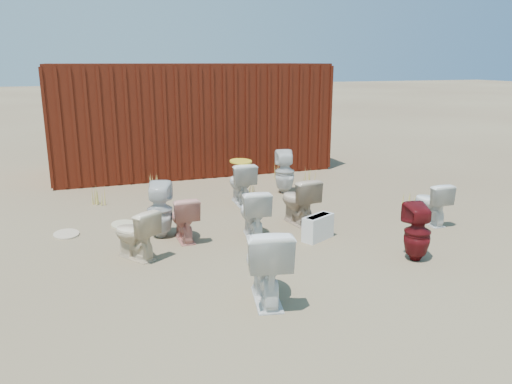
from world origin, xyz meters
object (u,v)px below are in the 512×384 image
object	(u,v)px
toilet_front_c	(254,213)
toilet_back_a	(160,210)
toilet_back_beige_left	(135,234)
toilet_back_yellowlid	(241,183)
toilet_front_maroon	(417,232)
toilet_back_beige_right	(298,201)
loose_tank	(318,228)
toilet_front_e	(431,203)
toilet_front_pink	(184,218)
toilet_front_a	(266,263)
toilet_back_e	(285,172)
shipping_container	(189,117)

from	to	relation	value
toilet_front_c	toilet_back_a	xyz separation A→B (m)	(-1.25, 0.45, 0.04)
toilet_back_beige_left	toilet_back_yellowlid	distance (m)	2.84
toilet_front_maroon	toilet_back_beige_right	world-z (taller)	same
toilet_front_c	loose_tank	world-z (taller)	toilet_front_c
toilet_front_c	toilet_front_e	distance (m)	2.81
toilet_front_maroon	toilet_front_e	xyz separation A→B (m)	(1.14, 1.17, -0.04)
loose_tank	toilet_back_beige_right	bearing A→B (deg)	60.24
toilet_front_pink	toilet_front_maroon	distance (m)	3.12
toilet_front_a	toilet_back_beige_right	bearing A→B (deg)	-109.60
toilet_front_pink	toilet_front_maroon	xyz separation A→B (m)	(2.62, -1.71, 0.05)
toilet_front_pink	toilet_front_e	xyz separation A→B (m)	(3.75, -0.54, 0.01)
toilet_front_maroon	toilet_back_e	bearing A→B (deg)	-76.62
toilet_front_e	toilet_back_yellowlid	size ratio (longest dim) A/B	0.88
toilet_front_maroon	toilet_back_beige_right	distance (m)	2.00
toilet_front_maroon	shipping_container	bearing A→B (deg)	-68.13
toilet_back_a	toilet_back_beige_left	world-z (taller)	toilet_back_a
toilet_front_c	toilet_back_yellowlid	distance (m)	1.76
toilet_back_yellowlid	toilet_front_c	bearing A→B (deg)	80.60
toilet_front_a	loose_tank	world-z (taller)	toilet_front_a
toilet_back_beige_right	toilet_front_e	bearing A→B (deg)	153.04
toilet_back_beige_right	loose_tank	distance (m)	0.77
loose_tank	toilet_back_a	bearing A→B (deg)	130.31
toilet_front_a	toilet_back_a	xyz separation A→B (m)	(-0.73, 2.34, -0.02)
toilet_front_e	shipping_container	bearing A→B (deg)	-62.32
toilet_back_e	toilet_back_beige_right	bearing A→B (deg)	87.62
toilet_front_maroon	toilet_back_e	xyz separation A→B (m)	(-0.27, 3.65, 0.04)
toilet_back_beige_left	loose_tank	world-z (taller)	toilet_back_beige_left
toilet_front_a	toilet_front_maroon	xyz separation A→B (m)	(2.18, 0.40, -0.05)
toilet_front_e	toilet_back_beige_right	xyz separation A→B (m)	(-1.94, 0.67, 0.04)
toilet_back_e	shipping_container	bearing A→B (deg)	-53.29
toilet_back_a	toilet_back_e	xyz separation A→B (m)	(2.63, 1.71, 0.01)
loose_tank	toilet_front_pink	bearing A→B (deg)	133.59
toilet_front_c	toilet_front_maroon	xyz separation A→B (m)	(1.65, -1.50, 0.01)
toilet_back_yellowlid	shipping_container	bearing A→B (deg)	-84.05
toilet_back_yellowlid	loose_tank	bearing A→B (deg)	104.74
toilet_front_pink	toilet_front_e	bearing A→B (deg)	171.29
toilet_front_e	toilet_back_beige_left	bearing A→B (deg)	0.62
toilet_front_a	loose_tank	distance (m)	2.02
toilet_front_e	toilet_back_yellowlid	bearing A→B (deg)	-38.61
toilet_front_c	toilet_back_yellowlid	world-z (taller)	toilet_back_yellowlid
toilet_front_e	toilet_back_e	distance (m)	2.85
toilet_back_beige_left	toilet_back_yellowlid	size ratio (longest dim) A/B	0.87
toilet_front_c	toilet_back_a	distance (m)	1.33
toilet_front_e	toilet_back_a	xyz separation A→B (m)	(-4.04, 0.77, 0.07)
shipping_container	loose_tank	bearing A→B (deg)	-83.24
toilet_back_e	loose_tank	size ratio (longest dim) A/B	1.63
toilet_back_beige_left	toilet_back_yellowlid	bearing A→B (deg)	-170.06
toilet_back_beige_right	loose_tank	xyz separation A→B (m)	(-0.03, -0.74, -0.19)
toilet_front_maroon	toilet_back_yellowlid	size ratio (longest dim) A/B	0.98
shipping_container	toilet_back_yellowlid	distance (m)	3.39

